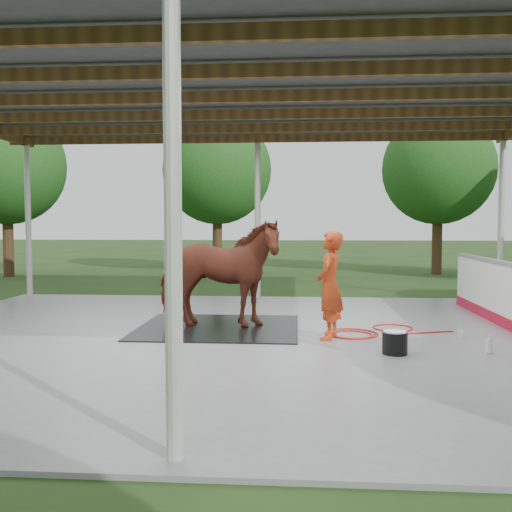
{
  "coord_description": "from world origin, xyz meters",
  "views": [
    {
      "loc": [
        0.94,
        -8.99,
        1.9
      ],
      "look_at": [
        0.28,
        0.25,
        1.34
      ],
      "focal_mm": 40.0,
      "sensor_mm": 36.0,
      "label": 1
    }
  ],
  "objects": [
    {
      "name": "tree_belt",
      "position": [
        0.3,
        0.9,
        3.79
      ],
      "size": [
        28.0,
        28.0,
        5.8
      ],
      "color": "#382314",
      "rests_on": "ground"
    },
    {
      "name": "hose_coil",
      "position": [
        2.0,
        0.46,
        0.06
      ],
      "size": [
        2.17,
        1.36,
        0.02
      ],
      "color": "#B1140C",
      "rests_on": "concrete_slab"
    },
    {
      "name": "pavilion_structure",
      "position": [
        0.0,
        -0.0,
        3.97
      ],
      "size": [
        12.6,
        10.6,
        4.05
      ],
      "color": "beige",
      "rests_on": "ground"
    },
    {
      "name": "handler",
      "position": [
        1.46,
        -0.05,
        0.9
      ],
      "size": [
        0.55,
        0.7,
        1.7
      ],
      "primitive_type": "imported",
      "rotation": [
        0.0,
        0.0,
        -1.83
      ],
      "color": "#C03814",
      "rests_on": "concrete_slab"
    },
    {
      "name": "concrete_slab",
      "position": [
        0.0,
        0.0,
        0.03
      ],
      "size": [
        12.0,
        10.0,
        0.05
      ],
      "primitive_type": "cube",
      "color": "slate",
      "rests_on": "ground"
    },
    {
      "name": "soap_bottle_a",
      "position": [
        3.64,
        -0.89,
        0.19
      ],
      "size": [
        0.11,
        0.11,
        0.28
      ],
      "primitive_type": "imported",
      "rotation": [
        0.0,
        0.0,
        -0.06
      ],
      "color": "silver",
      "rests_on": "concrete_slab"
    },
    {
      "name": "soap_bottle_b",
      "position": [
        3.56,
        0.22,
        0.14
      ],
      "size": [
        0.1,
        0.1,
        0.18
      ],
      "primitive_type": "imported",
      "rotation": [
        0.0,
        0.0,
        -0.18
      ],
      "color": "#338CD8",
      "rests_on": "concrete_slab"
    },
    {
      "name": "rubber_mat",
      "position": [
        -0.42,
        0.78,
        0.06
      ],
      "size": [
        2.76,
        2.59,
        0.02
      ],
      "primitive_type": "cube",
      "color": "black",
      "rests_on": "concrete_slab"
    },
    {
      "name": "horse",
      "position": [
        -0.42,
        0.78,
        1.0
      ],
      "size": [
        2.27,
        1.15,
        1.87
      ],
      "primitive_type": "imported",
      "rotation": [
        0.0,
        0.0,
        1.5
      ],
      "color": "maroon",
      "rests_on": "rubber_mat"
    },
    {
      "name": "ground",
      "position": [
        0.0,
        0.0,
        0.0
      ],
      "size": [
        100.0,
        100.0,
        0.0
      ],
      "primitive_type": "plane",
      "color": "#1E3814"
    },
    {
      "name": "wash_bucket",
      "position": [
        2.31,
        -1.0,
        0.22
      ],
      "size": [
        0.35,
        0.35,
        0.32
      ],
      "color": "black",
      "rests_on": "concrete_slab"
    }
  ]
}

